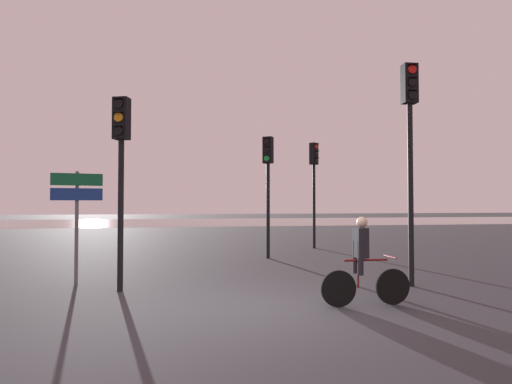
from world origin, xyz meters
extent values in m
plane|color=#333338|center=(0.00, 0.00, 0.00)|extent=(120.00, 120.00, 0.00)
cube|color=gray|center=(0.00, 32.41, 0.00)|extent=(80.00, 16.00, 0.01)
cylinder|color=black|center=(3.57, 9.07, 1.73)|extent=(0.12, 0.12, 3.46)
cube|color=black|center=(3.57, 9.07, 3.91)|extent=(0.40, 0.38, 0.90)
cylinder|color=red|center=(3.64, 8.95, 4.20)|extent=(0.17, 0.13, 0.19)
cube|color=black|center=(3.65, 8.94, 4.31)|extent=(0.22, 0.21, 0.02)
cylinder|color=black|center=(3.64, 8.95, 3.91)|extent=(0.17, 0.13, 0.19)
cube|color=black|center=(3.65, 8.94, 4.02)|extent=(0.22, 0.21, 0.02)
cylinder|color=black|center=(3.64, 8.95, 3.62)|extent=(0.17, 0.13, 0.19)
cube|color=black|center=(3.65, 8.94, 3.73)|extent=(0.22, 0.21, 0.02)
cylinder|color=black|center=(1.13, 6.41, 1.61)|extent=(0.12, 0.12, 3.22)
cube|color=black|center=(1.13, 6.41, 3.67)|extent=(0.40, 0.37, 0.90)
cylinder|color=black|center=(1.06, 6.30, 3.96)|extent=(0.18, 0.13, 0.19)
cube|color=black|center=(1.05, 6.28, 4.07)|extent=(0.22, 0.20, 0.02)
cylinder|color=black|center=(1.06, 6.30, 3.67)|extent=(0.18, 0.13, 0.19)
cube|color=black|center=(1.05, 6.28, 3.78)|extent=(0.22, 0.20, 0.02)
cylinder|color=green|center=(1.06, 6.30, 3.38)|extent=(0.18, 0.13, 0.19)
cube|color=black|center=(1.05, 6.28, 3.49)|extent=(0.22, 0.20, 0.02)
cylinder|color=black|center=(3.50, 1.49, 2.07)|extent=(0.12, 0.12, 4.14)
cube|color=black|center=(3.50, 1.49, 4.59)|extent=(0.33, 0.25, 0.90)
cylinder|color=red|center=(3.49, 1.35, 4.88)|extent=(0.19, 0.04, 0.19)
cube|color=black|center=(3.49, 1.33, 4.99)|extent=(0.20, 0.13, 0.02)
cylinder|color=black|center=(3.49, 1.35, 4.59)|extent=(0.19, 0.04, 0.19)
cube|color=black|center=(3.49, 1.33, 4.70)|extent=(0.20, 0.13, 0.02)
cylinder|color=black|center=(3.49, 1.35, 4.30)|extent=(0.19, 0.04, 0.19)
cube|color=black|center=(3.49, 1.33, 4.41)|extent=(0.20, 0.13, 0.02)
cylinder|color=black|center=(-2.89, 1.95, 1.61)|extent=(0.12, 0.12, 3.23)
cube|color=black|center=(-2.89, 1.95, 3.68)|extent=(0.38, 0.33, 0.90)
cylinder|color=black|center=(-2.93, 1.82, 3.97)|extent=(0.19, 0.09, 0.19)
cube|color=black|center=(-2.94, 1.80, 4.08)|extent=(0.22, 0.17, 0.02)
cylinder|color=orange|center=(-2.93, 1.82, 3.68)|extent=(0.19, 0.09, 0.19)
cube|color=black|center=(-2.94, 1.80, 3.79)|extent=(0.22, 0.17, 0.02)
cylinder|color=black|center=(-2.93, 1.82, 3.39)|extent=(0.19, 0.09, 0.19)
cube|color=black|center=(-2.94, 1.80, 3.50)|extent=(0.22, 0.17, 0.02)
cylinder|color=slate|center=(-4.02, 2.83, 1.30)|extent=(0.08, 0.08, 2.60)
cube|color=#116038|center=(-4.00, 2.77, 2.41)|extent=(1.08, 0.29, 0.28)
cube|color=navy|center=(-4.00, 2.77, 2.07)|extent=(1.08, 0.29, 0.28)
cylinder|color=black|center=(2.28, 0.03, 0.33)|extent=(0.66, 0.05, 0.66)
cylinder|color=black|center=(1.23, 0.01, 0.33)|extent=(0.66, 0.05, 0.66)
cylinder|color=maroon|center=(1.75, 0.02, 0.83)|extent=(0.84, 0.05, 0.04)
cylinder|color=maroon|center=(1.60, 0.02, 0.61)|extent=(0.04, 0.04, 0.55)
cylinder|color=maroon|center=(2.23, 0.03, 0.88)|extent=(0.04, 0.46, 0.03)
cylinder|color=black|center=(1.60, -0.08, 0.88)|extent=(0.11, 0.11, 0.60)
cylinder|color=black|center=(1.60, 0.12, 0.88)|extent=(0.11, 0.11, 0.60)
cube|color=black|center=(1.65, 0.02, 1.15)|extent=(0.20, 0.30, 0.54)
sphere|color=beige|center=(1.68, 0.02, 1.52)|extent=(0.20, 0.20, 0.20)
camera|label=1|loc=(-1.35, -6.88, 1.88)|focal=28.00mm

